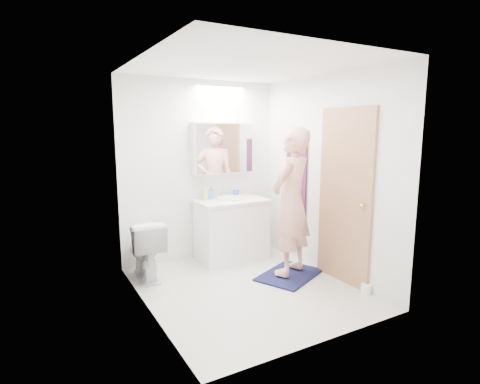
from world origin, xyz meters
TOP-DOWN VIEW (x-y plane):
  - floor at (0.00, 0.00)m, footprint 2.50×2.50m
  - ceiling at (0.00, 0.00)m, footprint 2.50×2.50m
  - wall_back at (0.00, 1.25)m, footprint 2.50×0.00m
  - wall_front at (0.00, -1.25)m, footprint 2.50×0.00m
  - wall_left at (-1.10, 0.00)m, footprint 0.00×2.50m
  - wall_right at (1.10, 0.00)m, footprint 0.00×2.50m
  - vanity_cabinet at (0.32, 0.96)m, footprint 0.90×0.55m
  - countertop at (0.32, 0.96)m, footprint 0.95×0.58m
  - sink_basin at (0.32, 0.99)m, footprint 0.36×0.36m
  - faucet at (0.32, 1.19)m, footprint 0.02×0.02m
  - medicine_cabinet at (0.30, 1.18)m, footprint 0.88×0.14m
  - mirror_panel at (0.30, 1.10)m, footprint 0.84×0.01m
  - toilet at (-0.90, 0.85)m, footprint 0.46×0.74m
  - bath_rug at (0.63, 0.06)m, footprint 0.96×0.84m
  - person at (0.63, 0.06)m, footprint 0.75×0.64m
  - door at (1.08, -0.35)m, footprint 0.04×0.80m
  - door_knob at (1.04, -0.65)m, footprint 0.06×0.06m
  - towel at (1.08, 0.55)m, footprint 0.02×0.42m
  - towel_hook at (1.07, 0.55)m, footprint 0.07×0.02m
  - soap_bottle_a at (0.01, 1.11)m, footprint 0.11×0.11m
  - soap_bottle_b at (0.11, 1.15)m, footprint 0.11×0.11m
  - toothbrush_cup at (0.48, 1.12)m, footprint 0.13×0.13m
  - toilet_paper_roll at (1.05, -0.76)m, footprint 0.11×0.11m

SIDE VIEW (x-z plane):
  - floor at x=0.00m, z-range 0.00..0.00m
  - bath_rug at x=0.63m, z-range 0.00..0.02m
  - toilet_paper_roll at x=1.05m, z-range 0.00..0.10m
  - toilet at x=-0.90m, z-range 0.00..0.72m
  - vanity_cabinet at x=0.32m, z-range 0.00..0.78m
  - countertop at x=0.32m, z-range 0.78..0.82m
  - sink_basin at x=0.32m, z-range 0.82..0.85m
  - toothbrush_cup at x=0.48m, z-range 0.82..0.91m
  - faucet at x=0.32m, z-range 0.82..0.98m
  - soap_bottle_b at x=0.11m, z-range 0.82..0.99m
  - person at x=0.63m, z-range 0.05..1.79m
  - soap_bottle_a at x=0.01m, z-range 0.82..1.03m
  - door_knob at x=1.04m, z-range 0.92..0.98m
  - door at x=1.08m, z-range 0.00..2.00m
  - towel at x=1.08m, z-range 0.60..1.60m
  - wall_back at x=0.00m, z-range -0.05..2.45m
  - wall_front at x=0.00m, z-range -0.05..2.45m
  - wall_left at x=-1.10m, z-range -0.05..2.45m
  - wall_right at x=1.10m, z-range -0.05..2.45m
  - medicine_cabinet at x=0.30m, z-range 1.15..1.85m
  - mirror_panel at x=0.30m, z-range 1.17..1.83m
  - towel_hook at x=1.07m, z-range 1.61..1.63m
  - ceiling at x=0.00m, z-range 2.40..2.40m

